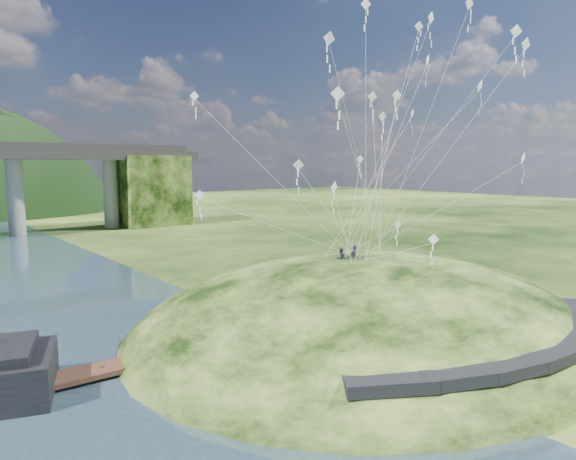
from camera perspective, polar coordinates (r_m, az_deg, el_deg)
ground at (r=31.16m, az=1.24°, el=-14.65°), size 320.00×320.00×0.00m
grass_hill at (r=38.24m, az=8.68°, el=-12.85°), size 36.00×32.00×13.00m
footpath at (r=30.41m, az=24.98°, el=-11.75°), size 22.29×5.84×0.83m
wooden_dock at (r=31.14m, az=-19.93°, el=-14.38°), size 12.04×2.39×0.85m
kite_flyers at (r=36.92m, az=6.57°, el=-1.83°), size 1.62×0.99×1.85m
kite_swarm at (r=38.58m, az=11.49°, el=13.72°), size 20.46×17.66×19.14m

